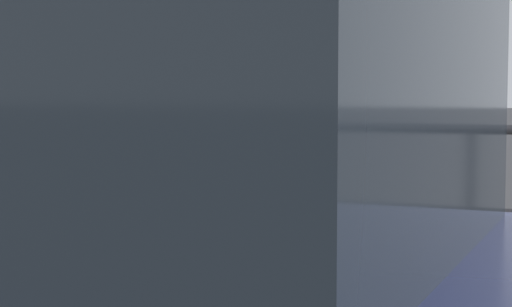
# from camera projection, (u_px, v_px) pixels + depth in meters

# --- Properties ---
(parking_meter) EXTENTS (0.18, 0.19, 1.39)m
(parking_meter) POSITION_uv_depth(u_px,v_px,m) (303.00, 166.00, 4.00)
(parking_meter) COLOR slate
(parking_meter) RESTS_ON sidewalk_curb
(pedestrian_at_meter) EXTENTS (0.72, 0.44, 1.76)m
(pedestrian_at_meter) POSITION_uv_depth(u_px,v_px,m) (212.00, 161.00, 4.39)
(pedestrian_at_meter) COLOR #1E233F
(pedestrian_at_meter) RESTS_ON sidewalk_curb
(background_railing) EXTENTS (24.06, 0.06, 1.17)m
(background_railing) POSITION_uv_depth(u_px,v_px,m) (336.00, 172.00, 5.64)
(background_railing) COLOR black
(background_railing) RESTS_ON sidewalk_curb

